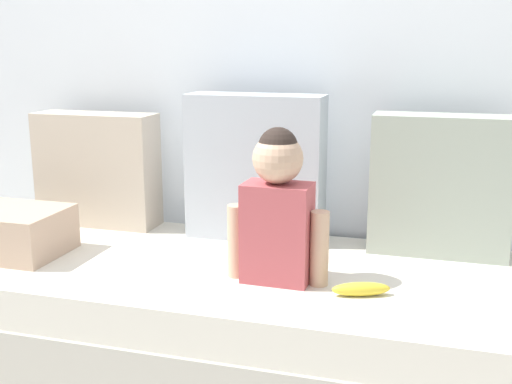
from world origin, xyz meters
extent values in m
plane|color=#B2ADA3|center=(0.00, 0.00, 0.00)|extent=(12.00, 12.00, 0.00)
cube|color=beige|center=(0.00, 0.00, 0.13)|extent=(2.10, 0.83, 0.26)
cube|color=silver|center=(0.00, 0.00, 0.33)|extent=(2.04, 0.80, 0.13)
cube|color=#C1B29E|center=(-0.65, 0.31, 0.62)|extent=(0.48, 0.16, 0.44)
cube|color=#B2BCC6|center=(0.00, 0.31, 0.66)|extent=(0.50, 0.16, 0.53)
cube|color=#99A393|center=(0.65, 0.31, 0.63)|extent=(0.46, 0.16, 0.48)
cube|color=#B24C51|center=(0.19, -0.09, 0.55)|extent=(0.21, 0.13, 0.30)
sphere|color=tan|center=(0.19, -0.09, 0.77)|extent=(0.15, 0.15, 0.15)
sphere|color=#2D231E|center=(0.19, -0.09, 0.81)|extent=(0.12, 0.12, 0.12)
cylinder|color=tan|center=(0.06, -0.09, 0.51)|extent=(0.06, 0.06, 0.23)
cylinder|color=tan|center=(0.32, -0.09, 0.51)|extent=(0.06, 0.06, 0.23)
ellipsoid|color=yellow|center=(0.45, -0.14, 0.41)|extent=(0.17, 0.10, 0.04)
cube|color=tan|center=(-0.77, -0.10, 0.47)|extent=(0.40, 0.28, 0.16)
camera|label=1|loc=(0.64, -1.86, 1.10)|focal=44.37mm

